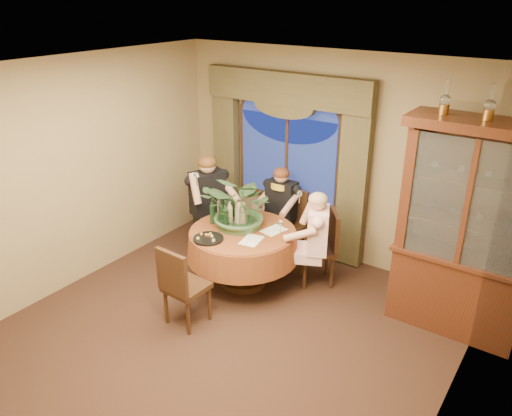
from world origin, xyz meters
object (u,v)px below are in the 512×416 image
Objects in this scene: centerpiece_plant at (242,181)px; wine_bottle_0 at (220,207)px; person_scarf at (281,211)px; wine_bottle_1 at (221,212)px; olive_bowl at (243,231)px; wine_bottle_4 at (230,213)px; china_cabinet at (466,232)px; chair_back at (219,222)px; wine_bottle_2 at (213,211)px; wine_bottle_5 at (232,207)px; person_pink at (317,243)px; stoneware_vase at (240,215)px; chair_back_right at (286,226)px; wine_bottle_3 at (226,217)px; chair_right at (317,248)px; oil_lamp_center at (491,102)px; oil_lamp_left at (446,97)px; dining_table at (243,257)px; person_back at (208,206)px; chair_front_left at (186,285)px.

wine_bottle_0 is (-0.37, 0.02, -0.44)m from centerpiece_plant.
wine_bottle_1 is at bearing 70.59° from person_scarf.
olive_bowl is 0.52m from wine_bottle_0.
person_scarf is at bearing 79.52° from wine_bottle_4.
china_cabinet is at bearing 9.64° from wine_bottle_0.
wine_bottle_2 is at bearing 64.20° from chair_back.
centerpiece_plant is 3.16× the size of wine_bottle_5.
china_cabinet is at bearing 15.08° from olive_bowl.
person_pink reaches higher than stoneware_vase.
chair_back_right is at bearing 148.41° from person_scarf.
stoneware_vase is at bearing 62.89° from wine_bottle_3.
chair_right is 1.22m from wine_bottle_3.
centerpiece_plant is at bearing -2.60° from wine_bottle_0.
oil_lamp_center is 2.45m from person_pink.
centerpiece_plant is at bearing 82.82° from person_pink.
oil_lamp_left reaches higher than wine_bottle_3.
wine_bottle_1 is (-0.37, 0.05, 0.14)m from olive_bowl.
dining_table is 0.40m from olive_bowl.
china_cabinet is at bearing -108.13° from person_pink.
china_cabinet is 2.24× the size of centerpiece_plant.
wine_bottle_3 is (-0.13, -0.17, -0.44)m from centerpiece_plant.
person_scarf reaches higher than chair_back_right.
china_cabinet is 1.81× the size of person_scarf.
olive_bowl is at bearing 88.84° from chair_back.
centerpiece_plant reaches higher than wine_bottle_1.
stoneware_vase is at bearing 83.24° from person_scarf.
dining_table is 1.07× the size of person_pink.
wine_bottle_3 reaches higher than chair_right.
person_scarf is 3.92× the size of wine_bottle_5.
wine_bottle_4 is at bearing 17.15° from wine_bottle_2.
china_cabinet is 2.77m from wine_bottle_5.
oil_lamp_left reaches higher than chair_back_right.
chair_back is at bearing 122.14° from wine_bottle_2.
wine_bottle_4 is at bearing 77.30° from person_scarf.
wine_bottle_0 is at bearing 81.49° from person_back.
wine_bottle_5 is at bearing -169.94° from oil_lamp_left.
wine_bottle_3 is (-0.23, -0.03, 0.14)m from olive_bowl.
olive_bowl is 0.43× the size of wine_bottle_2.
oil_lamp_center is at bearing 12.35° from wine_bottle_4.
dining_table is 4.24× the size of wine_bottle_3.
person_scarf is 1.11m from wine_bottle_2.
person_back is 0.84m from wine_bottle_3.
oil_lamp_left reaches higher than centerpiece_plant.
oil_lamp_left is 1.03× the size of wine_bottle_1.
wine_bottle_5 is at bearing 72.47° from chair_right.
oil_lamp_center is 3.10m from person_scarf.
wine_bottle_2 reaches higher than chair_right.
wine_bottle_0 is at bearing 111.93° from chair_front_left.
chair_right is 2.91× the size of wine_bottle_4.
chair_back_right is 0.91m from stoneware_vase.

